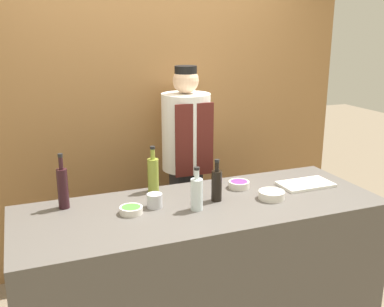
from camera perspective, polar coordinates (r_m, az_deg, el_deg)
The scene contains 12 objects.
cabinet_wall at distance 3.73m, azimuth -5.77°, elevation 4.28°, with size 3.45×0.18×2.40m.
counter at distance 2.94m, azimuth 1.21°, elevation -14.62°, with size 2.23×0.82×0.90m.
sauce_bowl_green at distance 2.63m, azimuth -7.74°, elevation -7.10°, with size 0.13×0.13×0.04m.
sauce_bowl_purple at distance 3.02m, azimuth 5.98°, elevation -3.90°, with size 0.14×0.14×0.05m.
sauce_bowl_white at distance 2.87m, azimuth 10.08°, elevation -5.15°, with size 0.16×0.16×0.05m.
cutting_board at distance 3.15m, azimuth 14.23°, elevation -3.81°, with size 0.36×0.21×0.02m.
bottle_soy at distance 2.77m, azimuth 3.15°, elevation -3.97°, with size 0.07×0.07×0.27m.
bottle_wine at distance 2.76m, azimuth -16.09°, elevation -4.11°, with size 0.06×0.06×0.34m.
bottle_oil at distance 2.93m, azimuth -4.96°, elevation -2.59°, with size 0.07×0.07×0.31m.
bottle_clear at distance 2.63m, azimuth 0.60°, elevation -5.07°, with size 0.07×0.07×0.26m.
cup_steel at distance 2.70m, azimuth -4.77°, elevation -5.97°, with size 0.09×0.09×0.08m.
chef_center at distance 3.51m, azimuth -0.74°, elevation -1.48°, with size 0.37×0.37×1.66m.
Camera 1 is at (-0.99, -2.34, 1.94)m, focal length 42.00 mm.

